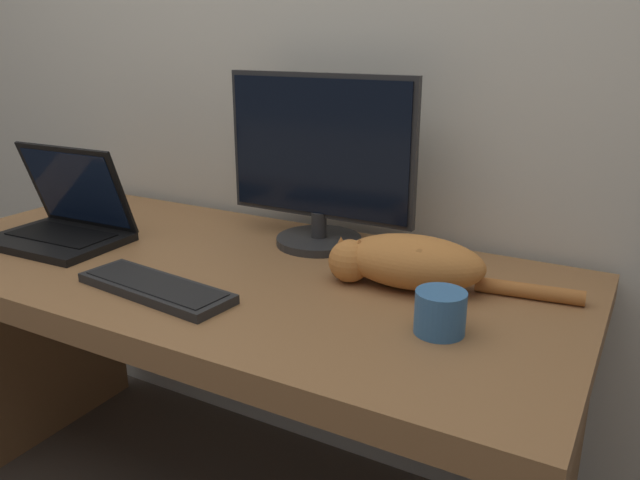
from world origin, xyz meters
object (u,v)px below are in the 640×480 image
Objects in this scene: laptop at (63,223)px; coffee_mug at (440,312)px; monitor at (319,164)px; external_keyboard at (155,288)px; cat at (409,261)px.

coffee_mug is at bearing -3.75° from laptop.
laptop is at bearing -153.24° from monitor.
external_keyboard is 0.60m from coffee_mug.
coffee_mug is at bearing -61.28° from cat.
monitor is 1.34× the size of external_keyboard.
coffee_mug is (0.59, 0.11, 0.03)m from external_keyboard.
cat reaches higher than coffee_mug.
external_keyboard is at bearing -107.99° from monitor.
external_keyboard is 0.54m from cat.
laptop is 0.66× the size of cat.
cat is 5.58× the size of coffee_mug.
cat is at bearing -27.07° from monitor.
laptop is 0.48m from external_keyboard.
laptop is at bearing 178.08° from coffee_mug.
cat reaches higher than external_keyboard.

